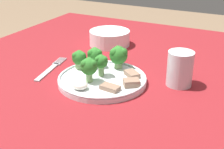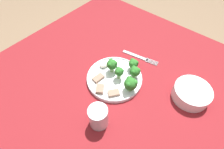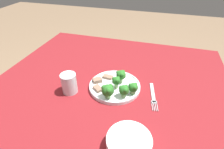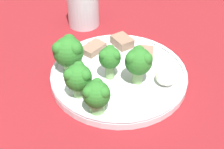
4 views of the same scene
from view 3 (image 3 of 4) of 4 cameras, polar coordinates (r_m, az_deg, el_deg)
table at (r=0.84m, az=-1.99°, el=-10.72°), size 1.11×1.15×0.72m
dinner_plate at (r=0.80m, az=0.89°, el=-3.77°), size 0.23×0.23×0.02m
fork at (r=0.78m, az=13.28°, el=-6.77°), size 0.05×0.18×0.00m
cream_bowl at (r=0.58m, az=5.51°, el=-21.63°), size 0.14×0.14×0.05m
drinking_glass at (r=0.78m, az=-13.76°, el=-3.08°), size 0.07×0.07×0.09m
broccoli_floret_near_rim_left at (r=0.76m, az=1.41°, el=-2.09°), size 0.04×0.04×0.06m
broccoli_floret_center_left at (r=0.74m, az=6.95°, el=-4.27°), size 0.04×0.04×0.05m
broccoli_floret_back_left at (r=0.79m, az=2.96°, el=-0.14°), size 0.05×0.04×0.06m
broccoli_floret_front_left at (r=0.71m, az=-1.40°, el=-5.18°), size 0.05×0.05×0.06m
broccoli_floret_center_back at (r=0.72m, az=3.95°, el=-5.08°), size 0.04×0.04×0.06m
meat_slice_front_slice at (r=0.82m, az=-4.82°, el=-1.90°), size 0.05×0.05×0.02m
meat_slice_middle_slice at (r=0.77m, az=-4.57°, el=-4.42°), size 0.05×0.05×0.01m
meat_slice_rear_slice at (r=0.84m, az=-1.38°, el=-0.80°), size 0.05×0.03×0.01m
sauce_dollop at (r=0.85m, az=3.56°, el=-0.13°), size 0.04×0.03×0.02m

